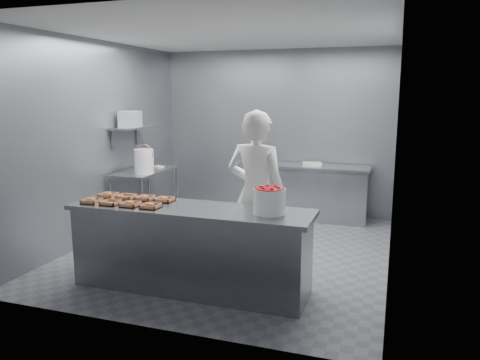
% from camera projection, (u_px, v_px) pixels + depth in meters
% --- Properties ---
extents(floor, '(4.50, 4.50, 0.00)m').
position_uv_depth(floor, '(233.00, 249.00, 6.29)').
color(floor, '#4C4C51').
rests_on(floor, ground).
extents(ceiling, '(4.50, 4.50, 0.00)m').
position_uv_depth(ceiling, '(232.00, 33.00, 5.78)').
color(ceiling, white).
rests_on(ceiling, wall_back).
extents(wall_back, '(4.00, 0.04, 2.80)m').
position_uv_depth(wall_back, '(276.00, 132.00, 8.13)').
color(wall_back, slate).
rests_on(wall_back, ground).
extents(wall_left, '(0.04, 4.50, 2.80)m').
position_uv_depth(wall_left, '(101.00, 141.00, 6.66)').
color(wall_left, slate).
rests_on(wall_left, ground).
extents(wall_right, '(0.04, 4.50, 2.80)m').
position_uv_depth(wall_right, '(395.00, 152.00, 5.41)').
color(wall_right, slate).
rests_on(wall_right, ground).
extents(service_counter, '(2.60, 0.70, 0.90)m').
position_uv_depth(service_counter, '(191.00, 248.00, 4.95)').
color(service_counter, slate).
rests_on(service_counter, ground).
extents(prep_table, '(0.60, 1.20, 0.90)m').
position_uv_depth(prep_table, '(146.00, 190.00, 7.26)').
color(prep_table, slate).
rests_on(prep_table, ground).
extents(back_counter, '(1.50, 0.60, 0.90)m').
position_uv_depth(back_counter, '(323.00, 193.00, 7.70)').
color(back_counter, slate).
rests_on(back_counter, ground).
extents(wall_shelf, '(0.35, 0.90, 0.03)m').
position_uv_depth(wall_shelf, '(134.00, 128.00, 7.14)').
color(wall_shelf, slate).
rests_on(wall_shelf, wall_left).
extents(tray_0, '(0.19, 0.18, 0.06)m').
position_uv_depth(tray_0, '(92.00, 201.00, 5.07)').
color(tray_0, tan).
rests_on(tray_0, service_counter).
extents(tray_1, '(0.19, 0.18, 0.04)m').
position_uv_depth(tray_1, '(111.00, 203.00, 4.99)').
color(tray_1, tan).
rests_on(tray_1, service_counter).
extents(tray_2, '(0.19, 0.18, 0.06)m').
position_uv_depth(tray_2, '(130.00, 204.00, 4.91)').
color(tray_2, tan).
rests_on(tray_2, service_counter).
extents(tray_3, '(0.19, 0.18, 0.06)m').
position_uv_depth(tray_3, '(151.00, 206.00, 4.84)').
color(tray_3, tan).
rests_on(tray_3, service_counter).
extents(tray_4, '(0.19, 0.18, 0.06)m').
position_uv_depth(tray_4, '(108.00, 195.00, 5.35)').
color(tray_4, tan).
rests_on(tray_4, service_counter).
extents(tray_5, '(0.19, 0.18, 0.04)m').
position_uv_depth(tray_5, '(127.00, 197.00, 5.28)').
color(tray_5, tan).
rests_on(tray_5, service_counter).
extents(tray_6, '(0.19, 0.18, 0.06)m').
position_uv_depth(tray_6, '(145.00, 198.00, 5.20)').
color(tray_6, tan).
rests_on(tray_6, service_counter).
extents(tray_7, '(0.19, 0.18, 0.06)m').
position_uv_depth(tray_7, '(164.00, 199.00, 5.13)').
color(tray_7, tan).
rests_on(tray_7, service_counter).
extents(worker, '(0.74, 0.53, 1.89)m').
position_uv_depth(worker, '(256.00, 195.00, 5.25)').
color(worker, white).
rests_on(worker, ground).
extents(strawberry_tub, '(0.31, 0.31, 0.26)m').
position_uv_depth(strawberry_tub, '(269.00, 200.00, 4.58)').
color(strawberry_tub, white).
rests_on(strawberry_tub, service_counter).
extents(glaze_bucket, '(0.30, 0.28, 0.43)m').
position_uv_depth(glaze_bucket, '(144.00, 161.00, 6.89)').
color(glaze_bucket, white).
rests_on(glaze_bucket, prep_table).
extents(bucket_lid, '(0.33, 0.33, 0.02)m').
position_uv_depth(bucket_lid, '(144.00, 169.00, 7.24)').
color(bucket_lid, white).
rests_on(bucket_lid, prep_table).
extents(rag, '(0.18, 0.17, 0.02)m').
position_uv_depth(rag, '(158.00, 167.00, 7.47)').
color(rag, '#CCB28C').
rests_on(rag, prep_table).
extents(appliance, '(0.34, 0.37, 0.24)m').
position_uv_depth(appliance, '(130.00, 119.00, 7.03)').
color(appliance, gray).
rests_on(appliance, wall_shelf).
extents(paper_stack, '(0.33, 0.27, 0.05)m').
position_uv_depth(paper_stack, '(312.00, 164.00, 7.67)').
color(paper_stack, silver).
rests_on(paper_stack, back_counter).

